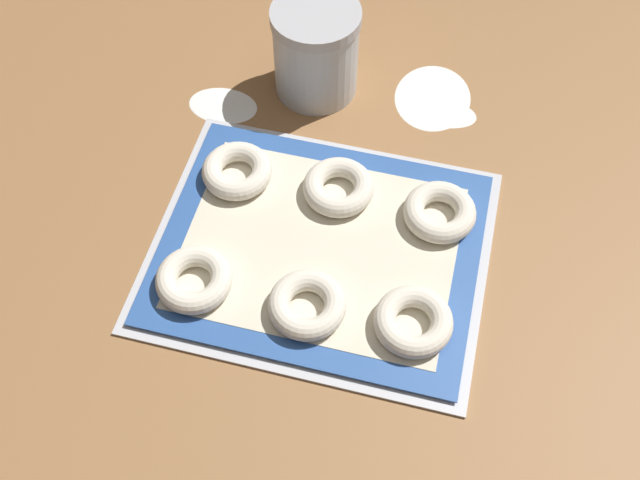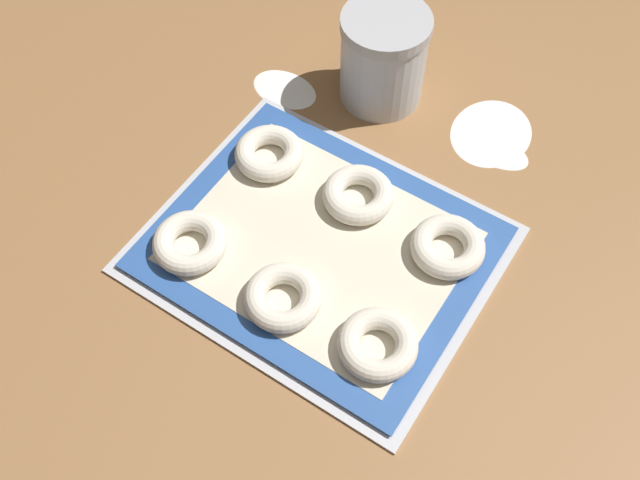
% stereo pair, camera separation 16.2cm
% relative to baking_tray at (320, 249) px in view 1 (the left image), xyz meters
% --- Properties ---
extents(ground_plane, '(2.80, 2.80, 0.00)m').
position_rel_baking_tray_xyz_m(ground_plane, '(0.02, 0.01, -0.00)').
color(ground_plane, olive).
extents(baking_tray, '(0.41, 0.34, 0.01)m').
position_rel_baking_tray_xyz_m(baking_tray, '(0.00, 0.00, 0.00)').
color(baking_tray, silver).
rests_on(baking_tray, ground_plane).
extents(baking_mat, '(0.39, 0.32, 0.00)m').
position_rel_baking_tray_xyz_m(baking_mat, '(0.00, -0.00, 0.01)').
color(baking_mat, '#2D569E').
rests_on(baking_mat, baking_tray).
extents(bagel_front_left, '(0.09, 0.09, 0.03)m').
position_rel_baking_tray_xyz_m(bagel_front_left, '(-0.13, -0.09, 0.02)').
color(bagel_front_left, silver).
rests_on(bagel_front_left, baking_mat).
extents(bagel_front_center, '(0.09, 0.09, 0.03)m').
position_rel_baking_tray_xyz_m(bagel_front_center, '(0.01, -0.09, 0.02)').
color(bagel_front_center, silver).
rests_on(bagel_front_center, baking_mat).
extents(bagel_front_right, '(0.09, 0.09, 0.03)m').
position_rel_baking_tray_xyz_m(bagel_front_right, '(0.13, -0.08, 0.02)').
color(bagel_front_right, silver).
rests_on(bagel_front_right, baking_mat).
extents(bagel_back_left, '(0.09, 0.09, 0.03)m').
position_rel_baking_tray_xyz_m(bagel_back_left, '(-0.13, 0.08, 0.02)').
color(bagel_back_left, silver).
rests_on(bagel_back_left, baking_mat).
extents(bagel_back_center, '(0.09, 0.09, 0.03)m').
position_rel_baking_tray_xyz_m(bagel_back_center, '(0.00, 0.08, 0.02)').
color(bagel_back_center, silver).
rests_on(bagel_back_center, baking_mat).
extents(bagel_back_right, '(0.09, 0.09, 0.03)m').
position_rel_baking_tray_xyz_m(bagel_back_right, '(0.13, 0.08, 0.02)').
color(bagel_back_right, silver).
rests_on(bagel_back_right, baking_mat).
extents(flour_canister, '(0.12, 0.12, 0.13)m').
position_rel_baking_tray_xyz_m(flour_canister, '(-0.07, 0.27, 0.06)').
color(flour_canister, silver).
rests_on(flour_canister, ground_plane).
extents(flour_patch_near, '(0.11, 0.06, 0.00)m').
position_rel_baking_tray_xyz_m(flour_patch_near, '(0.10, 0.26, -0.00)').
color(flour_patch_near, white).
rests_on(flour_patch_near, ground_plane).
extents(flour_patch_far, '(0.10, 0.07, 0.00)m').
position_rel_baking_tray_xyz_m(flour_patch_far, '(-0.19, 0.20, -0.00)').
color(flour_patch_far, white).
rests_on(flour_patch_far, ground_plane).
extents(flour_patch_side, '(0.11, 0.13, 0.00)m').
position_rel_baking_tray_xyz_m(flour_patch_side, '(0.09, 0.29, -0.00)').
color(flour_patch_side, white).
rests_on(flour_patch_side, ground_plane).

